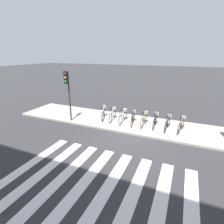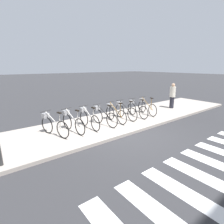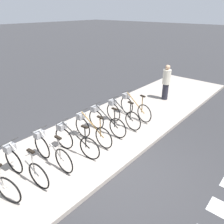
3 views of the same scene
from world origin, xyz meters
The scene contains 11 objects.
ground_plane centered at (0.00, 0.00, 0.00)m, with size 120.00×120.00×0.00m, color #2D2D30.
sidewalk centered at (0.00, 1.57, 0.06)m, with size 17.38×3.13×0.12m.
parked_bicycle_0 centered at (-2.55, 1.58, 0.55)m, with size 0.62×1.52×0.97m.
parked_bicycle_1 centered at (-1.81, 1.50, 0.55)m, with size 0.46×1.58×0.97m.
parked_bicycle_2 centered at (-1.06, 1.51, 0.55)m, with size 0.46×1.58×0.97m.
parked_bicycle_3 centered at (-0.36, 1.41, 0.55)m, with size 0.46×1.57×0.97m.
parked_bicycle_4 centered at (0.36, 1.49, 0.55)m, with size 0.46×1.58×0.97m.
parked_bicycle_5 centered at (1.04, 1.55, 0.55)m, with size 0.46×1.58×0.97m.
parked_bicycle_6 centered at (1.78, 1.47, 0.55)m, with size 0.46×1.58×0.97m.
parked_bicycle_7 centered at (2.56, 1.50, 0.55)m, with size 0.47×1.57×0.97m.
pedestrian centered at (4.91, 1.47, 0.92)m, with size 0.34×0.34×1.54m.
Camera 2 is at (-4.59, -4.75, 2.70)m, focal length 28.00 mm.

